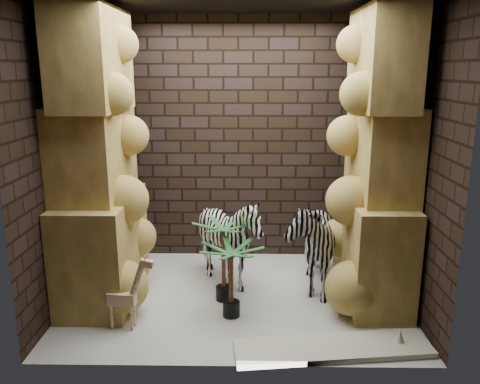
{
  "coord_description": "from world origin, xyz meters",
  "views": [
    {
      "loc": [
        0.11,
        -4.77,
        2.37
      ],
      "look_at": [
        0.04,
        0.15,
        1.12
      ],
      "focal_mm": 36.4,
      "sensor_mm": 36.0,
      "label": 1
    }
  ],
  "objects_px": {
    "zebra_right": "(309,233)",
    "zebra_left": "(229,245)",
    "palm_back": "(231,281)",
    "palm_front": "(224,261)",
    "surfboard": "(333,348)",
    "giraffe_toy": "(121,291)"
  },
  "relations": [
    {
      "from": "palm_front",
      "to": "surfboard",
      "type": "height_order",
      "value": "palm_front"
    },
    {
      "from": "palm_back",
      "to": "surfboard",
      "type": "height_order",
      "value": "palm_back"
    },
    {
      "from": "zebra_right",
      "to": "zebra_left",
      "type": "xyz_separation_m",
      "value": [
        -0.87,
        -0.03,
        -0.13
      ]
    },
    {
      "from": "zebra_right",
      "to": "palm_front",
      "type": "relative_size",
      "value": 1.43
    },
    {
      "from": "zebra_left",
      "to": "palm_front",
      "type": "bearing_deg",
      "value": -88.96
    },
    {
      "from": "zebra_left",
      "to": "palm_back",
      "type": "bearing_deg",
      "value": -76.73
    },
    {
      "from": "giraffe_toy",
      "to": "palm_front",
      "type": "bearing_deg",
      "value": 37.44
    },
    {
      "from": "palm_front",
      "to": "surfboard",
      "type": "xyz_separation_m",
      "value": [
        0.99,
        -0.95,
        -0.41
      ]
    },
    {
      "from": "giraffe_toy",
      "to": "zebra_left",
      "type": "bearing_deg",
      "value": 48.07
    },
    {
      "from": "zebra_right",
      "to": "zebra_left",
      "type": "relative_size",
      "value": 1.15
    },
    {
      "from": "zebra_left",
      "to": "palm_front",
      "type": "relative_size",
      "value": 1.24
    },
    {
      "from": "zebra_left",
      "to": "palm_back",
      "type": "relative_size",
      "value": 1.46
    },
    {
      "from": "palm_back",
      "to": "surfboard",
      "type": "xyz_separation_m",
      "value": [
        0.9,
        -0.6,
        -0.35
      ]
    },
    {
      "from": "surfboard",
      "to": "palm_front",
      "type": "bearing_deg",
      "value": 129.39
    },
    {
      "from": "surfboard",
      "to": "giraffe_toy",
      "type": "bearing_deg",
      "value": 162.53
    },
    {
      "from": "palm_front",
      "to": "palm_back",
      "type": "relative_size",
      "value": 1.17
    },
    {
      "from": "palm_front",
      "to": "surfboard",
      "type": "bearing_deg",
      "value": -43.88
    },
    {
      "from": "surfboard",
      "to": "zebra_left",
      "type": "bearing_deg",
      "value": 119.68
    },
    {
      "from": "zebra_right",
      "to": "palm_back",
      "type": "distance_m",
      "value": 1.11
    },
    {
      "from": "palm_back",
      "to": "palm_front",
      "type": "bearing_deg",
      "value": 104.67
    },
    {
      "from": "surfboard",
      "to": "zebra_right",
      "type": "bearing_deg",
      "value": 86.24
    },
    {
      "from": "palm_front",
      "to": "surfboard",
      "type": "relative_size",
      "value": 0.51
    }
  ]
}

